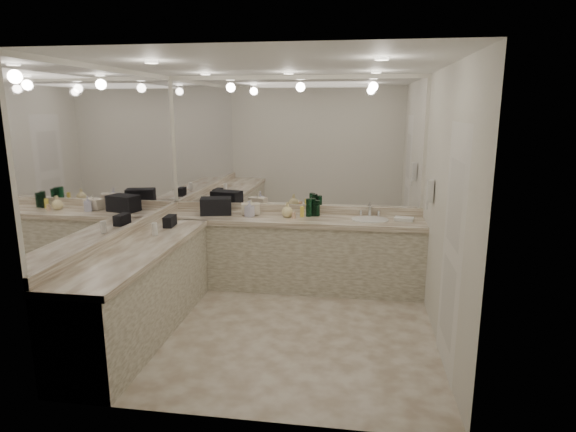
% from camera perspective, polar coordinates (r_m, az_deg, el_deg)
% --- Properties ---
extents(floor, '(3.20, 3.20, 0.00)m').
position_cam_1_polar(floor, '(5.08, -1.54, -13.14)').
color(floor, beige).
rests_on(floor, ground).
extents(ceiling, '(3.20, 3.20, 0.00)m').
position_cam_1_polar(ceiling, '(4.59, -1.74, 17.55)').
color(ceiling, white).
rests_on(ceiling, floor).
extents(wall_back, '(3.20, 0.02, 2.60)m').
position_cam_1_polar(wall_back, '(6.12, 0.82, 4.13)').
color(wall_back, silver).
rests_on(wall_back, floor).
extents(wall_left, '(0.02, 3.00, 2.60)m').
position_cam_1_polar(wall_left, '(5.18, -19.35, 1.84)').
color(wall_left, silver).
rests_on(wall_left, floor).
extents(wall_right, '(0.02, 3.00, 2.60)m').
position_cam_1_polar(wall_right, '(4.66, 18.14, 0.78)').
color(wall_right, silver).
rests_on(wall_right, floor).
extents(vanity_back_base, '(3.20, 0.60, 0.84)m').
position_cam_1_polar(vanity_back_base, '(6.03, 0.42, -4.60)').
color(vanity_back_base, beige).
rests_on(vanity_back_base, floor).
extents(vanity_back_top, '(3.20, 0.64, 0.06)m').
position_cam_1_polar(vanity_back_top, '(5.90, 0.41, -0.45)').
color(vanity_back_top, beige).
rests_on(vanity_back_top, vanity_back_base).
extents(vanity_left_base, '(0.60, 2.40, 0.84)m').
position_cam_1_polar(vanity_left_base, '(5.02, -17.13, -8.78)').
color(vanity_left_base, beige).
rests_on(vanity_left_base, floor).
extents(vanity_left_top, '(0.64, 2.42, 0.06)m').
position_cam_1_polar(vanity_left_top, '(4.88, -17.37, -3.86)').
color(vanity_left_top, beige).
rests_on(vanity_left_top, vanity_left_base).
extents(backsplash_back, '(3.20, 0.04, 0.10)m').
position_cam_1_polar(backsplash_back, '(6.16, 0.79, 0.88)').
color(backsplash_back, beige).
rests_on(backsplash_back, vanity_back_top).
extents(backsplash_left, '(0.04, 3.00, 0.10)m').
position_cam_1_polar(backsplash_left, '(5.24, -18.88, -1.92)').
color(backsplash_left, beige).
rests_on(backsplash_left, vanity_left_top).
extents(mirror_back, '(3.12, 0.01, 1.55)m').
position_cam_1_polar(mirror_back, '(6.05, 0.82, 8.56)').
color(mirror_back, white).
rests_on(mirror_back, wall_back).
extents(mirror_left, '(0.01, 2.92, 1.55)m').
position_cam_1_polar(mirror_left, '(5.11, -19.62, 7.07)').
color(mirror_left, white).
rests_on(mirror_left, wall_left).
extents(sink, '(0.44, 0.44, 0.03)m').
position_cam_1_polar(sink, '(5.85, 9.68, -0.49)').
color(sink, white).
rests_on(sink, vanity_back_top).
extents(faucet, '(0.24, 0.16, 0.14)m').
position_cam_1_polar(faucet, '(6.04, 9.67, 0.65)').
color(faucet, silver).
rests_on(faucet, vanity_back_top).
extents(wall_phone, '(0.06, 0.10, 0.24)m').
position_cam_1_polar(wall_phone, '(5.32, 16.48, 2.86)').
color(wall_phone, white).
rests_on(wall_phone, wall_right).
extents(door, '(0.02, 0.82, 2.10)m').
position_cam_1_polar(door, '(4.24, 18.82, -3.91)').
color(door, white).
rests_on(door, wall_right).
extents(black_toiletry_bag, '(0.43, 0.33, 0.22)m').
position_cam_1_polar(black_toiletry_bag, '(6.12, -8.54, 1.23)').
color(black_toiletry_bag, black).
rests_on(black_toiletry_bag, vanity_back_top).
extents(black_bag_spill, '(0.12, 0.23, 0.12)m').
position_cam_1_polar(black_bag_spill, '(5.60, -13.83, -0.59)').
color(black_bag_spill, black).
rests_on(black_bag_spill, vanity_left_top).
extents(cream_cosmetic_case, '(0.26, 0.19, 0.13)m').
position_cam_1_polar(cream_cosmetic_case, '(6.05, -4.45, 0.79)').
color(cream_cosmetic_case, beige).
rests_on(cream_cosmetic_case, vanity_back_top).
extents(hand_towel, '(0.24, 0.18, 0.04)m').
position_cam_1_polar(hand_towel, '(5.89, 13.57, -0.35)').
color(hand_towel, white).
rests_on(hand_towel, vanity_back_top).
extents(lotion_left, '(0.06, 0.06, 0.13)m').
position_cam_1_polar(lotion_left, '(5.23, -15.52, -1.54)').
color(lotion_left, white).
rests_on(lotion_left, vanity_left_top).
extents(soap_bottle_a, '(0.09, 0.09, 0.19)m').
position_cam_1_polar(soap_bottle_a, '(6.04, -4.37, 1.06)').
color(soap_bottle_a, white).
rests_on(soap_bottle_a, vanity_back_top).
extents(soap_bottle_b, '(0.12, 0.12, 0.20)m').
position_cam_1_polar(soap_bottle_b, '(5.93, -4.60, 0.87)').
color(soap_bottle_b, silver).
rests_on(soap_bottle_b, vanity_back_top).
extents(soap_bottle_c, '(0.19, 0.19, 0.18)m').
position_cam_1_polar(soap_bottle_c, '(5.89, -0.08, 0.76)').
color(soap_bottle_c, '#F9E69E').
rests_on(soap_bottle_c, vanity_back_top).
extents(green_bottle_0, '(0.07, 0.07, 0.22)m').
position_cam_1_polar(green_bottle_0, '(5.98, 2.93, 1.08)').
color(green_bottle_0, '#114527').
rests_on(green_bottle_0, vanity_back_top).
extents(green_bottle_1, '(0.07, 0.07, 0.20)m').
position_cam_1_polar(green_bottle_1, '(5.97, 3.47, 0.94)').
color(green_bottle_1, '#114527').
rests_on(green_bottle_1, vanity_back_top).
extents(green_bottle_2, '(0.07, 0.07, 0.19)m').
position_cam_1_polar(green_bottle_2, '(5.95, 3.11, 0.89)').
color(green_bottle_2, '#114527').
rests_on(green_bottle_2, vanity_back_top).
extents(green_bottle_3, '(0.07, 0.07, 0.22)m').
position_cam_1_polar(green_bottle_3, '(5.94, 2.49, 1.01)').
color(green_bottle_3, '#114527').
rests_on(green_bottle_3, vanity_back_top).
extents(amenity_bottle_0, '(0.05, 0.05, 0.08)m').
position_cam_1_polar(amenity_bottle_0, '(5.83, 0.68, 0.08)').
color(amenity_bottle_0, '#E0B28C').
rests_on(amenity_bottle_0, vanity_back_top).
extents(amenity_bottle_1, '(0.04, 0.04, 0.08)m').
position_cam_1_polar(amenity_bottle_1, '(6.05, -7.40, 0.48)').
color(amenity_bottle_1, silver).
rests_on(amenity_bottle_1, vanity_back_top).
extents(amenity_bottle_2, '(0.05, 0.05, 0.13)m').
position_cam_1_polar(amenity_bottle_2, '(5.91, 1.69, 0.52)').
color(amenity_bottle_2, '#F2D84C').
rests_on(amenity_bottle_2, vanity_back_top).
extents(amenity_bottle_3, '(0.06, 0.06, 0.08)m').
position_cam_1_polar(amenity_bottle_3, '(6.15, -9.87, 0.57)').
color(amenity_bottle_3, '#E57F66').
rests_on(amenity_bottle_3, vanity_back_top).
extents(amenity_bottle_4, '(0.05, 0.05, 0.11)m').
position_cam_1_polar(amenity_bottle_4, '(6.13, -8.08, 0.72)').
color(amenity_bottle_4, white).
rests_on(amenity_bottle_4, vanity_back_top).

